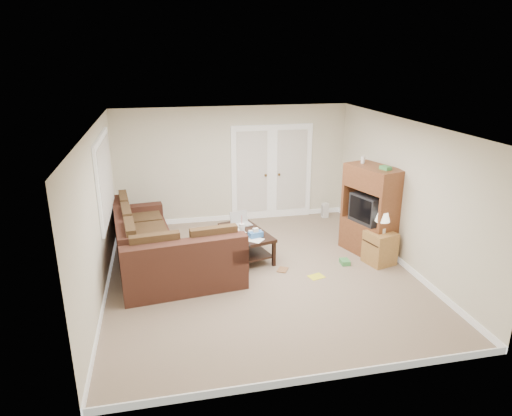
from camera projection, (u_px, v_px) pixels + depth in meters
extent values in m
plane|color=gray|center=(261.00, 274.00, 7.69)|extent=(5.50, 5.50, 0.00)
cube|color=white|center=(262.00, 125.00, 6.89)|extent=(5.00, 5.50, 0.02)
cube|color=silver|center=(98.00, 214.00, 6.80)|extent=(0.02, 5.50, 2.50)
cube|color=silver|center=(404.00, 194.00, 7.79)|extent=(0.02, 5.50, 2.50)
cube|color=silver|center=(233.00, 165.00, 9.84)|extent=(5.00, 0.02, 2.50)
cube|color=silver|center=(319.00, 284.00, 4.74)|extent=(5.00, 0.02, 2.50)
cube|color=white|center=(252.00, 174.00, 9.96)|extent=(0.90, 0.04, 2.13)
cube|color=white|center=(291.00, 172.00, 10.14)|extent=(0.90, 0.04, 2.13)
cube|color=white|center=(252.00, 172.00, 9.92)|extent=(0.68, 0.02, 1.80)
cube|color=white|center=(292.00, 170.00, 10.10)|extent=(0.68, 0.02, 1.80)
cube|color=white|center=(105.00, 178.00, 7.63)|extent=(0.04, 1.92, 1.42)
cube|color=white|center=(106.00, 178.00, 7.64)|extent=(0.02, 1.74, 1.24)
cube|color=#47251B|center=(145.00, 247.00, 8.21)|extent=(1.23, 2.52, 0.44)
cube|color=#47251B|center=(123.00, 226.00, 7.96)|extent=(0.54, 2.44, 0.45)
cube|color=#47251B|center=(138.00, 211.00, 9.07)|extent=(0.97, 0.36, 0.23)
cube|color=#4E371F|center=(149.00, 232.00, 8.14)|extent=(0.90, 2.38, 0.13)
cube|color=#47251B|center=(183.00, 272.00, 7.27)|extent=(1.99, 1.16, 0.44)
cube|color=#47251B|center=(186.00, 255.00, 6.81)|extent=(1.91, 0.47, 0.45)
cube|color=#47251B|center=(232.00, 246.00, 7.41)|extent=(0.36, 0.97, 0.23)
cube|color=#4E371F|center=(181.00, 254.00, 7.25)|extent=(1.85, 0.84, 0.13)
cube|color=black|center=(232.00, 239.00, 7.37)|extent=(0.43, 0.88, 0.03)
cube|color=red|center=(228.00, 232.00, 7.57)|extent=(0.35, 0.17, 0.02)
cube|color=black|center=(246.00, 233.00, 8.21)|extent=(0.90, 1.33, 0.06)
cube|color=black|center=(246.00, 248.00, 8.30)|extent=(0.79, 1.22, 0.03)
cylinder|color=white|center=(242.00, 229.00, 8.08)|extent=(0.10, 0.10, 0.18)
cylinder|color=red|center=(242.00, 220.00, 8.02)|extent=(0.01, 0.01, 0.15)
cube|color=#376DB5|center=(256.00, 234.00, 7.91)|extent=(0.27, 0.19, 0.10)
cube|color=white|center=(249.00, 233.00, 8.10)|extent=(0.56, 0.74, 0.00)
cube|color=brown|center=(369.00, 237.00, 8.44)|extent=(0.85, 1.15, 0.62)
cube|color=brown|center=(374.00, 178.00, 8.08)|extent=(0.85, 1.15, 0.41)
cube|color=black|center=(370.00, 208.00, 8.25)|extent=(0.66, 0.74, 0.51)
cube|color=black|center=(360.00, 209.00, 8.13)|extent=(0.17, 0.51, 0.41)
cube|color=#43944D|center=(386.00, 168.00, 7.80)|extent=(0.17, 0.21, 0.06)
cylinder|color=white|center=(363.00, 160.00, 8.25)|extent=(0.07, 0.07, 0.12)
cube|color=#A9793E|center=(380.00, 248.00, 8.00)|extent=(0.55, 0.55, 0.58)
cylinder|color=silver|center=(382.00, 230.00, 7.90)|extent=(0.14, 0.14, 0.09)
cylinder|color=silver|center=(382.00, 224.00, 7.86)|extent=(0.03, 0.03, 0.13)
cone|color=white|center=(383.00, 217.00, 7.82)|extent=(0.25, 0.25, 0.16)
cube|color=white|center=(325.00, 210.00, 10.31)|extent=(0.15, 0.13, 0.33)
cube|color=yellow|center=(316.00, 277.00, 7.59)|extent=(0.30, 0.26, 0.01)
cube|color=#43944D|center=(345.00, 262.00, 8.04)|extent=(0.16, 0.21, 0.08)
imported|color=brown|center=(278.00, 269.00, 7.84)|extent=(0.25, 0.27, 0.02)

